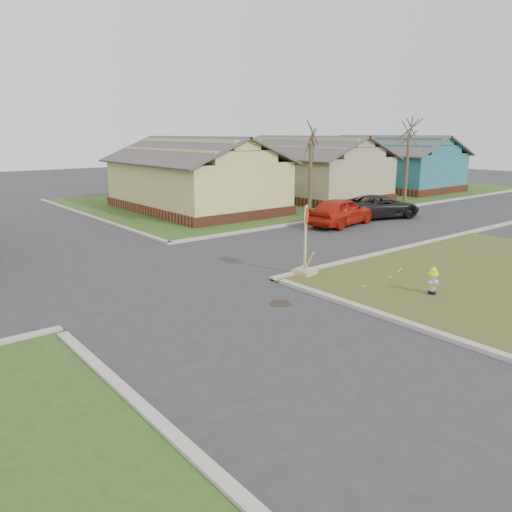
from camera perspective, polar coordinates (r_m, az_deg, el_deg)
ground at (r=13.81m, az=-5.48°, el=-6.78°), size 120.00×120.00×0.00m
verge_far_right at (r=41.21m, az=6.35°, el=7.09°), size 37.00×19.00×0.05m
curbs at (r=18.00m, az=-14.32°, el=-2.21°), size 80.00×40.00×0.12m
manhole at (r=14.69m, az=2.81°, el=-5.42°), size 0.64×0.64×0.01m
side_house_yellow at (r=32.32m, az=-6.98°, el=9.06°), size 7.60×11.60×4.70m
side_house_tan at (r=38.54m, az=5.91°, el=9.86°), size 7.60×11.60×4.70m
side_house_teal at (r=46.11m, az=14.93°, el=10.13°), size 7.60×11.60×4.70m
tree_mid_right at (r=29.88m, az=6.20°, el=8.62°), size 0.22×0.22×4.20m
tree_far_right at (r=37.75m, az=16.85°, el=9.63°), size 0.22×0.22×4.76m
fire_hydrant at (r=16.16m, az=19.57°, el=-2.52°), size 0.32×0.32×0.85m
stop_sign at (r=17.41m, az=5.61°, el=-0.40°), size 0.70×0.68×2.46m
red_sedan at (r=27.22m, az=9.64°, el=5.05°), size 4.70×2.53×1.52m
dark_pickup at (r=30.20m, az=13.95°, el=5.52°), size 5.26×3.56×1.34m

